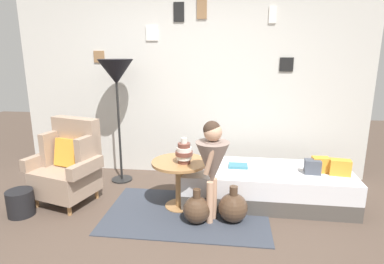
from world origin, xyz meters
TOP-DOWN VIEW (x-y plane):
  - ground_plane at (0.00, 0.00)m, footprint 12.00×12.00m
  - gallery_wall at (0.00, 1.95)m, footprint 4.80×0.12m
  - rug at (0.13, 0.67)m, footprint 1.75×1.11m
  - armchair at (-1.28, 0.83)m, footprint 0.86×0.74m
  - daybed at (1.01, 1.09)m, footprint 1.91×0.83m
  - pillow_head at (1.78, 1.01)m, footprint 0.23×0.15m
  - pillow_mid at (1.59, 1.07)m, footprint 0.18×0.13m
  - pillow_back at (1.49, 1.01)m, footprint 0.18×0.13m
  - side_table at (0.03, 0.82)m, footprint 0.62×0.62m
  - vase_striped at (0.09, 0.77)m, footprint 0.19×0.19m
  - floor_lamp at (-0.89, 1.49)m, footprint 0.45×0.45m
  - person_child at (0.40, 0.54)m, footprint 0.34×0.34m
  - book_on_daybed at (0.68, 1.11)m, footprint 0.22×0.16m
  - demijohn_near at (0.25, 0.50)m, footprint 0.28×0.28m
  - demijohn_far at (0.63, 0.57)m, footprint 0.30×0.30m
  - magazine_basket at (-1.65, 0.42)m, footprint 0.28×0.28m

SIDE VIEW (x-z plane):
  - ground_plane at x=0.00m, z-range 0.00..0.00m
  - rug at x=0.13m, z-range 0.00..0.01m
  - magazine_basket at x=-1.65m, z-range 0.00..0.28m
  - demijohn_near at x=0.25m, z-range -0.04..0.33m
  - demijohn_far at x=0.63m, z-range -0.04..0.35m
  - daybed at x=1.01m, z-range 0.00..0.40m
  - side_table at x=0.03m, z-range 0.12..0.67m
  - book_on_daybed at x=0.68m, z-range 0.40..0.43m
  - armchair at x=-1.28m, z-range -0.05..0.92m
  - pillow_back at x=1.49m, z-range 0.40..0.56m
  - pillow_mid at x=1.59m, z-range 0.40..0.57m
  - pillow_head at x=1.78m, z-range 0.40..0.57m
  - vase_striped at x=0.09m, z-range 0.52..0.81m
  - person_child at x=0.40m, z-range 0.14..1.21m
  - gallery_wall at x=0.00m, z-range 0.00..2.60m
  - floor_lamp at x=-0.89m, z-range 0.61..2.23m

